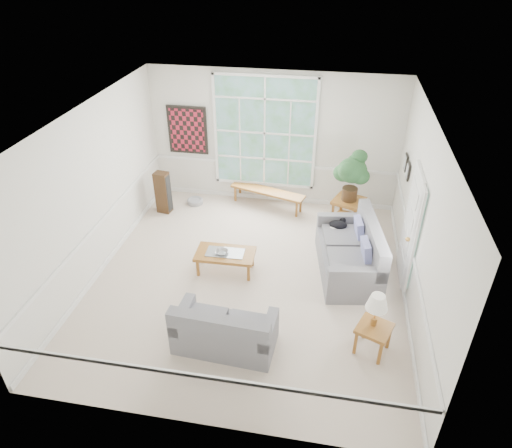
{
  "coord_description": "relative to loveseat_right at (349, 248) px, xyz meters",
  "views": [
    {
      "loc": [
        1.27,
        -6.38,
        5.26
      ],
      "look_at": [
        0.1,
        0.2,
        1.05
      ],
      "focal_mm": 32.0,
      "sensor_mm": 36.0,
      "label": 1
    }
  ],
  "objects": [
    {
      "name": "entry_door",
      "position": [
        0.97,
        0.08,
        0.54
      ],
      "size": [
        0.08,
        0.9,
        2.1
      ],
      "primitive_type": "cube",
      "color": "white",
      "rests_on": "floor"
    },
    {
      "name": "houseplant",
      "position": [
        -0.02,
        1.67,
        0.64
      ],
      "size": [
        0.78,
        0.78,
        1.1
      ],
      "primitive_type": null,
      "rotation": [
        0.0,
        0.0,
        -0.26
      ],
      "color": "#255129",
      "rests_on": "end_table"
    },
    {
      "name": "wall_left",
      "position": [
        -4.49,
        -0.52,
        0.99
      ],
      "size": [
        0.02,
        6.0,
        3.0
      ],
      "primitive_type": "cube",
      "color": "silver",
      "rests_on": "ground"
    },
    {
      "name": "wall_front",
      "position": [
        -1.74,
        -3.52,
        0.99
      ],
      "size": [
        5.5,
        0.02,
        3.0
      ],
      "primitive_type": "cube",
      "color": "silver",
      "rests_on": "ground"
    },
    {
      "name": "window_back",
      "position": [
        -1.94,
        2.44,
        1.14
      ],
      "size": [
        2.3,
        0.08,
        2.4
      ],
      "primitive_type": "cube",
      "color": "white",
      "rests_on": "wall_back"
    },
    {
      "name": "wall_back",
      "position": [
        -1.74,
        2.48,
        0.99
      ],
      "size": [
        5.5,
        0.02,
        3.0
      ],
      "primitive_type": "cube",
      "color": "silver",
      "rests_on": "ground"
    },
    {
      "name": "side_table",
      "position": [
        0.38,
        -1.88,
        -0.27
      ],
      "size": [
        0.61,
        0.61,
        0.48
      ],
      "primitive_type": "cube",
      "rotation": [
        0.0,
        0.0,
        -0.4
      ],
      "color": "brown",
      "rests_on": "floor"
    },
    {
      "name": "loveseat_right",
      "position": [
        0.0,
        0.0,
        0.0
      ],
      "size": [
        1.26,
        2.01,
        1.02
      ],
      "primitive_type": "cube",
      "rotation": [
        0.0,
        0.0,
        0.16
      ],
      "color": "slate",
      "rests_on": "floor"
    },
    {
      "name": "pet_bed",
      "position": [
        -3.49,
        1.96,
        -0.45
      ],
      "size": [
        0.44,
        0.44,
        0.11
      ],
      "primitive_type": "cylinder",
      "rotation": [
        0.0,
        0.0,
        0.18
      ],
      "color": "gray",
      "rests_on": "floor"
    },
    {
      "name": "window_bench",
      "position": [
        -1.82,
        2.13,
        -0.31
      ],
      "size": [
        1.77,
        0.84,
        0.41
      ],
      "primitive_type": "cube",
      "rotation": [
        0.0,
        0.0,
        -0.3
      ],
      "color": "brown",
      "rests_on": "floor"
    },
    {
      "name": "cat",
      "position": [
        -0.21,
        0.64,
        0.09
      ],
      "size": [
        0.42,
        0.39,
        0.16
      ],
      "primitive_type": "ellipsoid",
      "rotation": [
        0.0,
        0.0,
        0.52
      ],
      "color": "black",
      "rests_on": "loveseat_right"
    },
    {
      "name": "coffee_table",
      "position": [
        -2.21,
        -0.37,
        -0.31
      ],
      "size": [
        1.09,
        0.61,
        0.4
      ],
      "primitive_type": "cube",
      "rotation": [
        0.0,
        0.0,
        0.02
      ],
      "color": "brown",
      "rests_on": "floor"
    },
    {
      "name": "loveseat_front",
      "position": [
        -1.79,
        -2.16,
        -0.11
      ],
      "size": [
        1.53,
        0.86,
        0.81
      ],
      "primitive_type": "cube",
      "rotation": [
        0.0,
        0.0,
        -0.06
      ],
      "color": "slate",
      "rests_on": "floor"
    },
    {
      "name": "wall_right",
      "position": [
        1.01,
        -0.52,
        0.99
      ],
      "size": [
        0.02,
        6.0,
        3.0
      ],
      "primitive_type": "cube",
      "color": "silver",
      "rests_on": "ground"
    },
    {
      "name": "table_lamp",
      "position": [
        0.36,
        -1.83,
        0.24
      ],
      "size": [
        0.41,
        0.41,
        0.55
      ],
      "primitive_type": null,
      "rotation": [
        0.0,
        0.0,
        -0.38
      ],
      "color": "white",
      "rests_on": "side_table"
    },
    {
      "name": "ceiling",
      "position": [
        -1.74,
        -0.52,
        2.49
      ],
      "size": [
        5.5,
        6.0,
        0.02
      ],
      "primitive_type": "cube",
      "color": "white",
      "rests_on": "ground"
    },
    {
      "name": "floor",
      "position": [
        -1.74,
        -0.52,
        -0.51
      ],
      "size": [
        5.5,
        6.0,
        0.01
      ],
      "primitive_type": "cube",
      "color": "beige",
      "rests_on": "ground"
    },
    {
      "name": "pewter_bowl",
      "position": [
        -2.26,
        -0.41,
        -0.07
      ],
      "size": [
        0.31,
        0.31,
        0.07
      ],
      "primitive_type": "imported",
      "rotation": [
        0.0,
        0.0,
        -0.12
      ],
      "color": "#9B9BA1",
      "rests_on": "coffee_table"
    },
    {
      "name": "wall_art",
      "position": [
        -3.69,
        2.43,
        1.09
      ],
      "size": [
        0.9,
        0.06,
        1.1
      ],
      "primitive_type": "cube",
      "color": "#5C141E",
      "rests_on": "wall_back"
    },
    {
      "name": "floor_speaker",
      "position": [
        -4.06,
        1.5,
        -0.03
      ],
      "size": [
        0.33,
        0.27,
        0.96
      ],
      "primitive_type": "cube",
      "rotation": [
        0.0,
        0.0,
        -0.15
      ],
      "color": "#3A2513",
      "rests_on": "floor"
    },
    {
      "name": "end_table",
      "position": [
        -0.02,
        1.68,
        -0.21
      ],
      "size": [
        0.77,
        0.77,
        0.6
      ],
      "primitive_type": "cube",
      "rotation": [
        0.0,
        0.0,
        -0.38
      ],
      "color": "brown",
      "rests_on": "floor"
    },
    {
      "name": "wall_frame_far",
      "position": [
        0.97,
        1.63,
        1.04
      ],
      "size": [
        0.04,
        0.26,
        0.32
      ],
      "primitive_type": "cube",
      "color": "black",
      "rests_on": "wall_right"
    },
    {
      "name": "wall_frame_near",
      "position": [
        0.97,
        1.23,
        1.04
      ],
      "size": [
        0.04,
        0.26,
        0.32
      ],
      "primitive_type": "cube",
      "color": "black",
      "rests_on": "wall_right"
    },
    {
      "name": "door_sidelight",
      "position": [
        0.97,
        -0.55,
        0.64
      ],
      "size": [
        0.08,
        0.26,
        1.9
      ],
      "primitive_type": "cube",
      "color": "white",
      "rests_on": "wall_right"
    }
  ]
}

